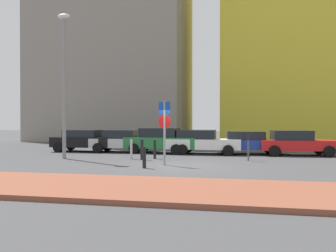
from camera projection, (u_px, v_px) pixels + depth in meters
name	position (u px, v px, depth m)	size (l,w,h in m)	color
ground_plane	(181.00, 166.00, 14.62)	(120.00, 120.00, 0.00)	#424244
sidewalk_brick	(152.00, 189.00, 9.23)	(40.00, 3.42, 0.14)	brown
parked_car_black	(83.00, 140.00, 21.95)	(4.02, 1.96, 1.45)	black
parked_car_silver	(122.00, 141.00, 21.59)	(4.07, 2.27, 1.45)	#B7BABF
parked_car_green	(161.00, 140.00, 20.86)	(4.65, 2.13, 1.58)	#237238
parked_car_white	(202.00, 141.00, 20.31)	(4.58, 2.14, 1.48)	white
parked_car_blue	(248.00, 142.00, 20.16)	(4.26, 2.21, 1.39)	#1E389E
parked_car_red	(296.00, 142.00, 19.42)	(4.44, 2.24, 1.47)	red
parking_sign_post	(164.00, 125.00, 14.94)	(0.60, 0.14, 2.90)	gray
parking_meter	(248.00, 143.00, 16.68)	(0.18, 0.14, 1.35)	#4C4C51
street_lamp	(64.00, 74.00, 17.61)	(0.70, 0.36, 7.76)	gray
traffic_bollard_near	(142.00, 150.00, 17.08)	(0.17, 0.17, 1.06)	black
traffic_bollard_mid	(155.00, 149.00, 17.59)	(0.14, 0.14, 1.00)	black
traffic_bollard_far	(144.00, 157.00, 13.97)	(0.15, 0.15, 0.92)	black
traffic_bollard_edge	(131.00, 149.00, 17.46)	(0.13, 0.13, 1.06)	#B7B7BC
building_colorful_midrise	(300.00, 11.00, 37.57)	(17.48, 15.23, 29.37)	gold
building_under_construction	(117.00, 28.00, 37.58)	(15.90, 12.52, 25.51)	gray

